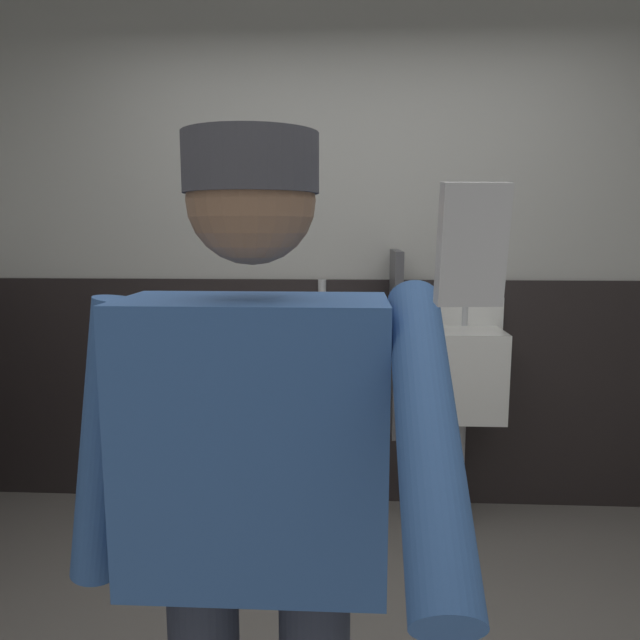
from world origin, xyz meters
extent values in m
cube|color=#B2B2AD|center=(0.00, 1.69, 1.43)|extent=(4.85, 0.12, 2.85)
cube|color=black|center=(0.00, 1.62, 0.62)|extent=(4.25, 0.03, 1.24)
cube|color=white|center=(-0.15, 1.60, 0.83)|extent=(0.40, 0.05, 0.65)
cube|color=white|center=(-0.15, 1.43, 0.78)|extent=(0.34, 0.30, 0.45)
cylinder|color=#B7BABF|center=(-0.15, 1.59, 1.12)|extent=(0.04, 0.04, 0.24)
cylinder|color=#B7BABF|center=(-0.15, 1.56, 0.28)|extent=(0.05, 0.05, 0.55)
cube|color=white|center=(0.60, 1.60, 0.83)|extent=(0.40, 0.05, 0.65)
cube|color=white|center=(0.60, 1.43, 0.78)|extent=(0.34, 0.30, 0.45)
cylinder|color=#B7BABF|center=(0.60, 1.59, 1.12)|extent=(0.04, 0.04, 0.24)
cylinder|color=#B7BABF|center=(0.60, 1.56, 0.28)|extent=(0.05, 0.05, 0.55)
cube|color=#4C4C51|center=(0.22, 1.40, 0.95)|extent=(0.04, 0.40, 0.90)
cube|color=#335999|center=(-0.18, -0.48, 1.12)|extent=(0.48, 0.24, 0.53)
cylinder|color=#335999|center=(-0.46, -0.48, 1.11)|extent=(0.17, 0.09, 0.56)
cylinder|color=#335999|center=(0.11, -0.70, 1.22)|extent=(0.09, 0.50, 0.39)
sphere|color=#8C664C|center=(-0.18, -0.48, 1.56)|extent=(0.23, 0.23, 0.23)
cylinder|color=#3F3F47|center=(-0.18, -0.48, 1.62)|extent=(0.24, 0.24, 0.10)
cube|color=silver|center=(0.11, -0.99, 1.49)|extent=(0.06, 0.04, 0.11)
camera|label=1|loc=(0.00, -1.53, 1.51)|focal=33.31mm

